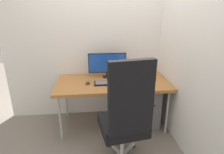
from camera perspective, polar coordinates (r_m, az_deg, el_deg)
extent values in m
plane|color=slate|center=(3.09, 0.17, -13.94)|extent=(8.00, 8.00, 0.00)
cube|color=white|center=(3.01, -0.73, 13.79)|extent=(3.30, 0.04, 2.80)
cube|color=white|center=(2.59, 20.11, 11.67)|extent=(0.04, 2.46, 2.80)
cube|color=#B27038|center=(2.76, 0.18, -1.81)|extent=(1.62, 0.79, 0.04)
cylinder|color=#B2B5BA|center=(2.66, -15.45, -12.19)|extent=(0.03, 0.03, 0.68)
cylinder|color=#B2B5BA|center=(2.81, 16.36, -10.39)|extent=(0.03, 0.03, 0.68)
cylinder|color=#B2B5BA|center=(3.22, -13.77, -6.14)|extent=(0.03, 0.03, 0.68)
cylinder|color=#B2B5BA|center=(3.35, 12.28, -4.97)|extent=(0.03, 0.03, 0.68)
sphere|color=black|center=(2.64, 6.61, -20.09)|extent=(0.05, 0.05, 0.05)
cube|color=silver|center=(2.53, 4.90, -20.94)|extent=(0.21, 0.21, 0.03)
sphere|color=black|center=(2.64, -0.60, -19.97)|extent=(0.05, 0.05, 0.05)
cube|color=silver|center=(2.53, 1.12, -20.88)|extent=(0.15, 0.25, 0.03)
cylinder|color=silver|center=(2.32, 3.08, -19.09)|extent=(0.04, 0.04, 0.35)
cube|color=black|center=(2.19, 3.20, -14.29)|extent=(0.55, 0.54, 0.12)
cube|color=black|center=(1.77, 5.83, -6.66)|extent=(0.45, 0.14, 0.75)
cube|color=slate|center=(3.03, 9.64, -8.41)|extent=(0.39, 0.49, 0.59)
cube|color=#262628|center=(2.76, 11.16, -8.62)|extent=(0.20, 0.01, 0.02)
cube|color=black|center=(2.94, -1.39, 0.10)|extent=(0.14, 0.11, 0.01)
cube|color=black|center=(2.93, -1.42, 0.94)|extent=(0.04, 0.02, 0.07)
cube|color=black|center=(2.88, -1.45, 4.28)|extent=(0.58, 0.02, 0.30)
cube|color=#1947B2|center=(2.87, -1.42, 4.20)|extent=(0.55, 0.01, 0.28)
cube|color=black|center=(2.67, -0.53, -1.82)|extent=(0.46, 0.17, 0.02)
cube|color=slate|center=(2.67, -0.53, -1.60)|extent=(0.42, 0.13, 0.00)
ellipsoid|color=#333338|center=(2.68, -7.34, -1.73)|extent=(0.08, 0.10, 0.04)
cylinder|color=#B2B5BA|center=(2.91, 8.05, 0.72)|extent=(0.08, 0.08, 0.11)
cylinder|color=#B2B5BA|center=(2.89, 7.96, 1.94)|extent=(0.02, 0.01, 0.13)
cylinder|color=#B2B5BA|center=(2.89, 8.27, 1.95)|extent=(0.02, 0.01, 0.13)
torus|color=black|center=(2.91, 8.06, 0.91)|extent=(0.04, 0.04, 0.01)
cylinder|color=red|center=(2.92, 7.99, 1.56)|extent=(0.01, 0.01, 0.12)
cube|color=#334C8C|center=(2.74, 8.87, -1.54)|extent=(0.19, 0.23, 0.02)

